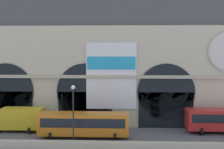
# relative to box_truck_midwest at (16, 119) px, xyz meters

# --- Properties ---
(ground_plane) EXTENTS (200.00, 200.00, 0.00)m
(ground_plane) POSITION_rel_box_truck_midwest_xyz_m (8.92, -2.39, -1.70)
(ground_plane) COLOR slate
(quay_parapet_wall) EXTENTS (90.00, 0.70, 0.92)m
(quay_parapet_wall) POSITION_rel_box_truck_midwest_xyz_m (8.92, -6.91, -1.24)
(quay_parapet_wall) COLOR beige
(quay_parapet_wall) RESTS_ON ground
(station_building) EXTENTS (47.09, 5.73, 18.45)m
(station_building) POSITION_rel_box_truck_midwest_xyz_m (8.97, 5.28, 7.27)
(station_building) COLOR beige
(station_building) RESTS_ON ground
(box_truck_midwest) EXTENTS (7.50, 2.91, 3.12)m
(box_truck_midwest) POSITION_rel_box_truck_midwest_xyz_m (0.00, 0.00, 0.00)
(box_truck_midwest) COLOR black
(box_truck_midwest) RESTS_ON ground
(bus_center) EXTENTS (11.00, 3.25, 3.10)m
(bus_center) POSITION_rel_box_truck_midwest_xyz_m (9.45, -2.71, 0.08)
(bus_center) COLOR orange
(bus_center) RESTS_ON ground
(street_lamp_quayside) EXTENTS (0.44, 0.44, 6.90)m
(street_lamp_quayside) POSITION_rel_box_truck_midwest_xyz_m (8.76, -6.11, 2.71)
(street_lamp_quayside) COLOR black
(street_lamp_quayside) RESTS_ON ground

